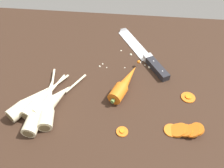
% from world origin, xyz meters
% --- Properties ---
extents(ground_plane, '(1.20, 0.90, 0.04)m').
position_xyz_m(ground_plane, '(0.00, 0.00, -0.02)').
color(ground_plane, '#332116').
extents(chefs_knife, '(0.20, 0.32, 0.04)m').
position_xyz_m(chefs_knife, '(0.08, 0.18, 0.01)').
color(chefs_knife, silver).
rests_on(chefs_knife, ground_plane).
extents(whole_carrot, '(0.10, 0.20, 0.04)m').
position_xyz_m(whole_carrot, '(0.04, -0.02, 0.02)').
color(whole_carrot, orange).
rests_on(whole_carrot, ground_plane).
extents(parsnip_front, '(0.07, 0.24, 0.04)m').
position_xyz_m(parsnip_front, '(-0.17, -0.13, 0.02)').
color(parsnip_front, beige).
rests_on(parsnip_front, ground_plane).
extents(parsnip_mid_left, '(0.14, 0.20, 0.04)m').
position_xyz_m(parsnip_mid_left, '(-0.23, -0.12, 0.02)').
color(parsnip_mid_left, beige).
rests_on(parsnip_mid_left, ground_plane).
extents(parsnip_mid_right, '(0.08, 0.19, 0.04)m').
position_xyz_m(parsnip_mid_right, '(-0.20, -0.12, 0.02)').
color(parsnip_mid_right, beige).
rests_on(parsnip_mid_right, ground_plane).
extents(parsnip_back, '(0.04, 0.20, 0.04)m').
position_xyz_m(parsnip_back, '(-0.19, -0.16, 0.02)').
color(parsnip_back, beige).
rests_on(parsnip_back, ground_plane).
extents(parsnip_outer, '(0.12, 0.19, 0.04)m').
position_xyz_m(parsnip_outer, '(-0.16, -0.11, 0.02)').
color(parsnip_outer, beige).
rests_on(parsnip_outer, ground_plane).
extents(carrot_slice_stack, '(0.10, 0.04, 0.03)m').
position_xyz_m(carrot_slice_stack, '(0.21, -0.16, 0.01)').
color(carrot_slice_stack, orange).
rests_on(carrot_slice_stack, ground_plane).
extents(carrot_slice_stray_near, '(0.04, 0.04, 0.01)m').
position_xyz_m(carrot_slice_stray_near, '(0.24, -0.04, 0.00)').
color(carrot_slice_stray_near, orange).
rests_on(carrot_slice_stray_near, ground_plane).
extents(carrot_slice_stray_mid, '(0.03, 0.03, 0.01)m').
position_xyz_m(carrot_slice_stray_mid, '(0.04, -0.18, 0.00)').
color(carrot_slice_stray_mid, orange).
rests_on(carrot_slice_stray_mid, ground_plane).
extents(mince_crumbs, '(0.18, 0.11, 0.01)m').
position_xyz_m(mince_crumbs, '(0.06, 0.12, 0.00)').
color(mince_crumbs, silver).
rests_on(mince_crumbs, ground_plane).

